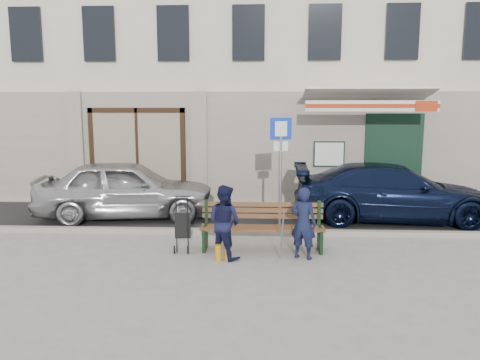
# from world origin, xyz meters

# --- Properties ---
(ground) EXTENTS (80.00, 80.00, 0.00)m
(ground) POSITION_xyz_m (0.00, 0.00, 0.00)
(ground) COLOR #9E9991
(ground) RESTS_ON ground
(asphalt_lane) EXTENTS (60.00, 3.20, 0.01)m
(asphalt_lane) POSITION_xyz_m (0.00, 3.10, 0.01)
(asphalt_lane) COLOR #282828
(asphalt_lane) RESTS_ON ground
(curb) EXTENTS (60.00, 0.18, 0.12)m
(curb) POSITION_xyz_m (0.00, 1.50, 0.06)
(curb) COLOR #9E9384
(curb) RESTS_ON ground
(building) EXTENTS (20.00, 8.27, 10.00)m
(building) POSITION_xyz_m (0.01, 8.45, 4.97)
(building) COLOR beige
(building) RESTS_ON ground
(car_silver) EXTENTS (4.57, 2.34, 1.49)m
(car_silver) POSITION_xyz_m (-2.99, 2.91, 0.75)
(car_silver) COLOR #B0B0B5
(car_silver) RESTS_ON ground
(car_navy) EXTENTS (4.90, 2.15, 1.40)m
(car_navy) POSITION_xyz_m (3.61, 3.00, 0.70)
(car_navy) COLOR black
(car_navy) RESTS_ON ground
(parking_sign) EXTENTS (0.47, 0.13, 2.55)m
(parking_sign) POSITION_xyz_m (0.80, 1.71, 1.69)
(parking_sign) COLOR gray
(parking_sign) RESTS_ON ground
(bench) EXTENTS (2.40, 1.17, 0.98)m
(bench) POSITION_xyz_m (0.37, 0.40, 0.46)
(bench) COLOR brown
(bench) RESTS_ON ground
(man) EXTENTS (0.57, 0.49, 1.34)m
(man) POSITION_xyz_m (1.16, -0.06, 0.67)
(man) COLOR #131835
(man) RESTS_ON ground
(woman) EXTENTS (0.84, 0.80, 1.37)m
(woman) POSITION_xyz_m (-0.29, -0.10, 0.69)
(woman) COLOR #131535
(woman) RESTS_ON ground
(stroller) EXTENTS (0.35, 0.46, 1.06)m
(stroller) POSITION_xyz_m (-1.14, 0.32, 0.47)
(stroller) COLOR black
(stroller) RESTS_ON ground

